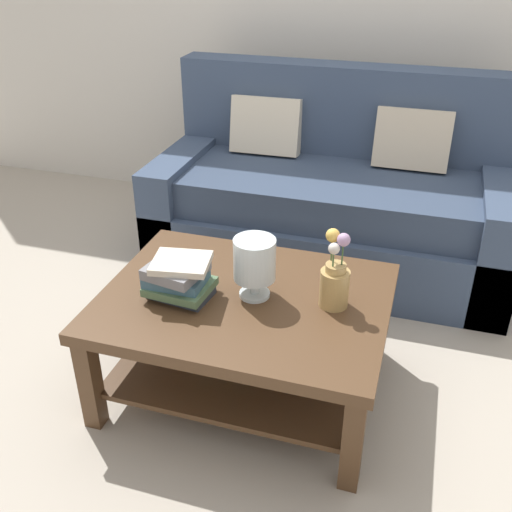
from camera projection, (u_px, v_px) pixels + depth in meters
name	position (u px, v px, depth m)	size (l,w,h in m)	color
ground_plane	(281.00, 343.00, 2.81)	(10.00, 10.00, 0.00)	#ADA393
couch	(332.00, 201.00, 3.35)	(1.94, 0.90, 1.06)	#384760
coffee_table	(244.00, 323.00, 2.38)	(1.12, 0.86, 0.47)	#4C331E
book_stack_main	(179.00, 278.00, 2.27)	(0.26, 0.23, 0.17)	#2D333D
glass_hurricane_vase	(254.00, 261.00, 2.24)	(0.16, 0.16, 0.25)	silver
flower_pitcher	(335.00, 280.00, 2.21)	(0.11, 0.11, 0.31)	tan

